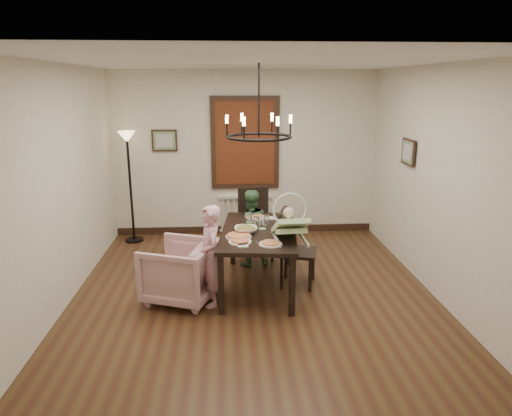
{
  "coord_description": "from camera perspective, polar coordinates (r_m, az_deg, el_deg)",
  "views": [
    {
      "loc": [
        -0.31,
        -5.27,
        2.56
      ],
      "look_at": [
        0.05,
        0.27,
        1.05
      ],
      "focal_mm": 32.0,
      "sensor_mm": 36.0,
      "label": 1
    }
  ],
  "objects": [
    {
      "name": "picture_right",
      "position": [
        6.73,
        18.5,
        6.66
      ],
      "size": [
        0.03,
        0.42,
        0.36
      ],
      "primitive_type": "cube",
      "rotation": [
        0.0,
        0.0,
        1.57
      ],
      "color": "black",
      "rests_on": "room_shell"
    },
    {
      "name": "window_blinds",
      "position": [
        7.79,
        -1.37,
        8.14
      ],
      "size": [
        1.0,
        0.03,
        1.4
      ],
      "primitive_type": "cube",
      "color": "maroon",
      "rests_on": "room_shell"
    },
    {
      "name": "drinking_glass",
      "position": [
        5.86,
        0.06,
        -1.79
      ],
      "size": [
        0.08,
        0.08,
        0.15
      ],
      "primitive_type": "cylinder",
      "color": "silver",
      "rests_on": "dining_table"
    },
    {
      "name": "elderly_woman",
      "position": [
        5.45,
        -5.75,
        -7.01
      ],
      "size": [
        0.32,
        0.41,
        1.01
      ],
      "primitive_type": "imported",
      "rotation": [
        0.0,
        0.0,
        -1.35
      ],
      "color": "#E5A2B3",
      "rests_on": "room_shell"
    },
    {
      "name": "salad_bowl",
      "position": [
        5.69,
        -1.28,
        -2.68
      ],
      "size": [
        0.34,
        0.34,
        0.08
      ],
      "primitive_type": "imported",
      "color": "white",
      "rests_on": "dining_table"
    },
    {
      "name": "radiator",
      "position": [
        8.06,
        -1.32,
        -0.69
      ],
      "size": [
        0.92,
        0.12,
        0.62
      ],
      "primitive_type": null,
      "color": "silver",
      "rests_on": "room_shell"
    },
    {
      "name": "chandelier",
      "position": [
        5.54,
        0.35,
        8.89
      ],
      "size": [
        0.8,
        0.8,
        0.04
      ],
      "primitive_type": "torus",
      "color": "black",
      "rests_on": "room_shell"
    },
    {
      "name": "picture_back",
      "position": [
        7.86,
        -11.36,
        8.27
      ],
      "size": [
        0.42,
        0.03,
        0.36
      ],
      "primitive_type": "cube",
      "color": "black",
      "rests_on": "room_shell"
    },
    {
      "name": "pizza_platter",
      "position": [
        5.51,
        -2.21,
        -3.53
      ],
      "size": [
        0.31,
        0.31,
        0.04
      ],
      "primitive_type": "cylinder",
      "color": "tan",
      "rests_on": "dining_table"
    },
    {
      "name": "room_shell",
      "position": [
        5.76,
        -0.51,
        3.6
      ],
      "size": [
        4.51,
        5.0,
        2.81
      ],
      "color": "#4C341A",
      "rests_on": "ground"
    },
    {
      "name": "seated_man",
      "position": [
        6.6,
        -0.75,
        -3.3
      ],
      "size": [
        0.52,
        0.44,
        0.93
      ],
      "primitive_type": "imported",
      "rotation": [
        0.0,
        0.0,
        3.36
      ],
      "color": "#467749",
      "rests_on": "room_shell"
    },
    {
      "name": "chair_right",
      "position": [
        5.96,
        5.28,
        -4.97
      ],
      "size": [
        0.56,
        0.56,
        1.02
      ],
      "primitive_type": null,
      "rotation": [
        0.0,
        0.0,
        1.29
      ],
      "color": "black",
      "rests_on": "room_shell"
    },
    {
      "name": "armchair",
      "position": [
        5.66,
        -9.42,
        -7.79
      ],
      "size": [
        1.03,
        1.02,
        0.74
      ],
      "primitive_type": "imported",
      "rotation": [
        0.0,
        0.0,
        -1.92
      ],
      "color": "beige",
      "rests_on": "room_shell"
    },
    {
      "name": "dining_table",
      "position": [
        5.82,
        0.33,
        -3.59
      ],
      "size": [
        1.09,
        1.73,
        0.77
      ],
      "rotation": [
        0.0,
        0.0,
        -0.1
      ],
      "color": "black",
      "rests_on": "room_shell"
    },
    {
      "name": "baby_bouncer",
      "position": [
        5.39,
        4.28,
        -2.04
      ],
      "size": [
        0.46,
        0.62,
        0.39
      ],
      "primitive_type": null,
      "rotation": [
        0.0,
        0.0,
        0.06
      ],
      "color": "#BFE9A0",
      "rests_on": "dining_table"
    },
    {
      "name": "floor_lamp",
      "position": [
        7.77,
        -15.4,
        2.32
      ],
      "size": [
        0.3,
        0.3,
        1.8
      ],
      "primitive_type": null,
      "color": "black",
      "rests_on": "room_shell"
    },
    {
      "name": "chair_far",
      "position": [
        6.82,
        0.08,
        -2.04
      ],
      "size": [
        0.55,
        0.55,
        1.08
      ],
      "primitive_type": null,
      "rotation": [
        0.0,
        0.0,
        0.18
      ],
      "color": "black",
      "rests_on": "room_shell"
    }
  ]
}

